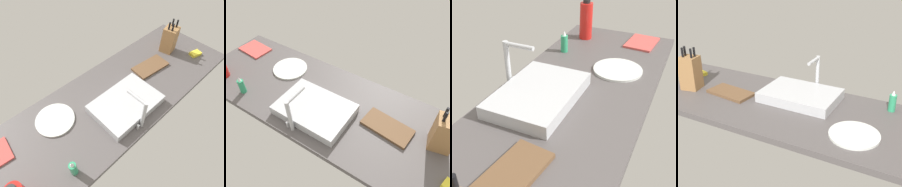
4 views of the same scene
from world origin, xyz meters
TOP-DOWN VIEW (x-y plane):
  - countertop_slab at (0.00, 0.00)cm, footprint 198.36×66.68cm
  - sink_basin at (2.03, 11.21)cm, footprint 44.77×30.82cm
  - faucet at (5.54, 26.45)cm, footprint 5.50×14.89cm
  - knife_block at (-68.03, -6.42)cm, footprint 13.14×12.47cm
  - cutting_board at (-40.16, -2.01)cm, footprint 30.11×17.49cm
  - soap_bottle at (53.29, 22.65)cm, footprint 4.05×4.05cm
  - dinner_plate at (42.87, -12.35)cm, footprint 25.07×25.07cm
  - dish_towel at (84.16, -15.87)cm, footprint 24.74×18.26cm

SIDE VIEW (x-z plane):
  - countertop_slab at x=0.00cm, z-range 0.00..3.50cm
  - dinner_plate at x=42.87cm, z-range 3.50..4.70cm
  - dish_towel at x=84.16cm, z-range 3.50..4.70cm
  - cutting_board at x=-40.16cm, z-range 3.50..5.30cm
  - sink_basin at x=2.03cm, z-range 3.50..9.37cm
  - soap_bottle at x=53.29cm, z-range 2.60..15.15cm
  - knife_block at x=-68.03cm, z-range 0.76..28.14cm
  - faucet at x=5.54cm, z-range 5.93..29.09cm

